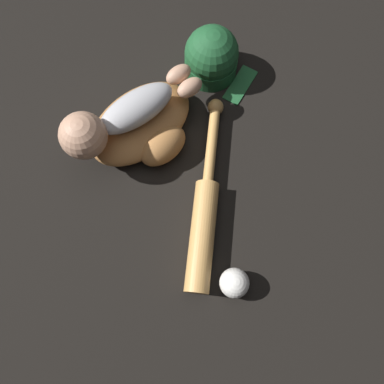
# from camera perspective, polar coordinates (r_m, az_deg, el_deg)

# --- Properties ---
(ground_plane) EXTENTS (6.00, 6.00, 0.00)m
(ground_plane) POSITION_cam_1_polar(r_m,az_deg,el_deg) (1.14, -9.24, 11.24)
(ground_plane) COLOR black
(baseball_glove) EXTENTS (0.33, 0.26, 0.09)m
(baseball_glove) POSITION_cam_1_polar(r_m,az_deg,el_deg) (1.07, -7.26, 9.88)
(baseball_glove) COLOR #A8703D
(baseball_glove) RESTS_ON ground
(baby_figure) EXTENTS (0.41, 0.12, 0.12)m
(baby_figure) POSITION_cam_1_polar(r_m,az_deg,el_deg) (0.99, -11.49, 10.93)
(baby_figure) COLOR #B2B2B7
(baby_figure) RESTS_ON baseball_glove
(baseball_bat) EXTENTS (0.41, 0.42, 0.06)m
(baseball_bat) POSITION_cam_1_polar(r_m,az_deg,el_deg) (0.98, 1.92, -3.30)
(baseball_bat) COLOR tan
(baseball_bat) RESTS_ON ground
(baseball) EXTENTS (0.07, 0.07, 0.07)m
(baseball) POSITION_cam_1_polar(r_m,az_deg,el_deg) (0.95, 6.48, -13.60)
(baseball) COLOR white
(baseball) RESTS_ON ground
(baseball_cap) EXTENTS (0.19, 0.22, 0.16)m
(baseball_cap) POSITION_cam_1_polar(r_m,az_deg,el_deg) (1.16, 3.02, 19.87)
(baseball_cap) COLOR #1E562D
(baseball_cap) RESTS_ON ground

